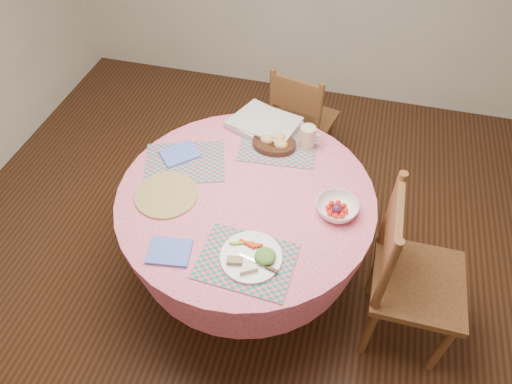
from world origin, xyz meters
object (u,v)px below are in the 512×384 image
chair_right (409,275)px  wicker_trivet (167,195)px  bread_bowl (275,143)px  fruit_bowl (337,208)px  dining_table (246,220)px  latte_mug (308,137)px  chair_back (301,119)px  dinner_plate (252,257)px

chair_right → wicker_trivet: size_ratio=3.25×
chair_right → bread_bowl: 0.93m
fruit_bowl → dining_table: bearing=179.5°
latte_mug → chair_back: bearing=101.7°
dinner_plate → wicker_trivet: bearing=152.9°
bread_bowl → fruit_bowl: bearing=-43.9°
chair_back → bread_bowl: 0.74m
dining_table → wicker_trivet: (-0.36, -0.10, 0.20)m
dining_table → dinner_plate: dinner_plate is taller
dining_table → latte_mug: latte_mug is taller
dining_table → chair_back: size_ratio=1.47×
wicker_trivet → chair_back: bearing=67.7°
bread_bowl → wicker_trivet: bearing=-132.1°
wicker_trivet → fruit_bowl: (0.79, 0.10, 0.02)m
latte_mug → dinner_plate: bearing=-97.2°
wicker_trivet → fruit_bowl: fruit_bowl is taller
dinner_plate → chair_back: bearing=91.3°
dining_table → chair_right: bearing=-6.3°
wicker_trivet → bread_bowl: size_ratio=1.30×
chair_right → chair_back: size_ratio=1.16×
dining_table → latte_mug: size_ratio=9.80×
dinner_plate → fruit_bowl: size_ratio=1.26×
chair_right → latte_mug: size_ratio=7.70×
chair_right → dining_table: bearing=83.9°
dinner_plate → fruit_bowl: 0.46m
dining_table → fruit_bowl: bearing=-0.5°
wicker_trivet → latte_mug: size_ratio=2.37×
bread_bowl → dining_table: bearing=-98.9°
wicker_trivet → fruit_bowl: size_ratio=1.43×
dining_table → fruit_bowl: fruit_bowl is taller
chair_right → chair_back: 1.32m
bread_bowl → chair_right: bearing=-30.5°
bread_bowl → latte_mug: (0.17, 0.04, 0.04)m
chair_back → latte_mug: size_ratio=6.66×
bread_bowl → latte_mug: latte_mug is taller
chair_right → latte_mug: chair_right is taller
wicker_trivet → bread_bowl: 0.62m
chair_right → chair_back: chair_right is taller
wicker_trivet → latte_mug: (0.58, 0.50, 0.06)m
dining_table → fruit_bowl: (0.43, -0.00, 0.22)m
chair_right → fruit_bowl: size_ratio=4.66×
dining_table → latte_mug: 0.53m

